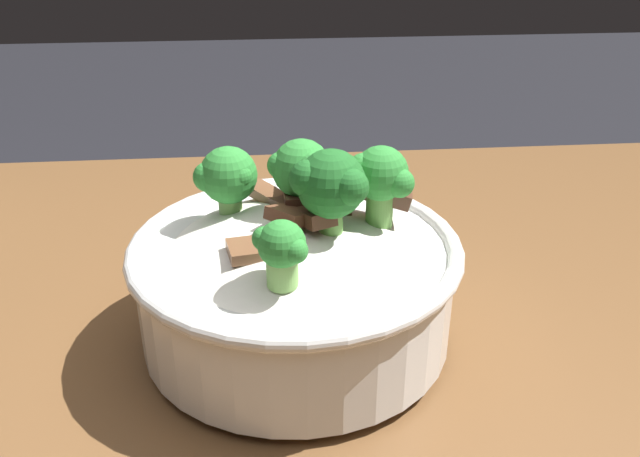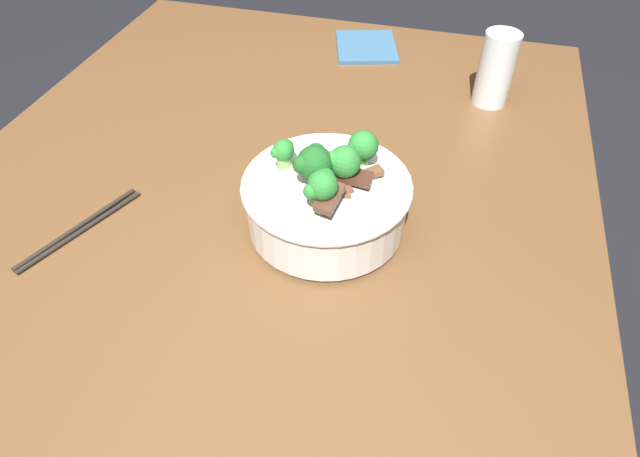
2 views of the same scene
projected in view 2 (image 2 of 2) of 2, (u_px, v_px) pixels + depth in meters
The scene contains 5 objects.
dining_table at pixel (239, 278), 0.84m from camera, with size 1.56×1.03×0.76m.
rice_bowl at pixel (327, 196), 0.77m from camera, with size 0.24×0.24×0.16m.
drinking_glass at pixel (495, 74), 1.02m from camera, with size 0.07×0.07×0.14m.
chopsticks_pair at pixel (80, 229), 0.81m from camera, with size 0.20×0.09×0.01m.
folded_napkin at pixel (366, 47), 1.22m from camera, with size 0.15×0.13×0.01m, color #386689.
Camera 2 is at (-0.49, -0.26, 1.33)m, focal length 30.80 mm.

